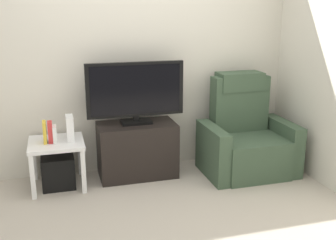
% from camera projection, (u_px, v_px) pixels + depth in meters
% --- Properties ---
extents(ground_plane, '(6.40, 6.40, 0.00)m').
position_uv_depth(ground_plane, '(152.00, 211.00, 3.71)').
color(ground_plane, '#B2A899').
extents(wall_back, '(6.40, 0.06, 2.60)m').
position_uv_depth(wall_back, '(125.00, 53.00, 4.41)').
color(wall_back, beige).
rests_on(wall_back, ground).
extents(tv_stand, '(0.82, 0.45, 0.59)m').
position_uv_depth(tv_stand, '(137.00, 150.00, 4.43)').
color(tv_stand, black).
rests_on(tv_stand, ground).
extents(television, '(1.03, 0.20, 0.65)m').
position_uv_depth(television, '(136.00, 91.00, 4.27)').
color(television, black).
rests_on(television, tv_stand).
extents(recliner_armchair, '(0.98, 0.78, 1.08)m').
position_uv_depth(recliner_armchair, '(246.00, 139.00, 4.54)').
color(recliner_armchair, '#384C38').
rests_on(recliner_armchair, ground).
extents(side_table, '(0.54, 0.54, 0.48)m').
position_uv_depth(side_table, '(57.00, 149.00, 4.13)').
color(side_table, white).
rests_on(side_table, ground).
extents(subwoofer_box, '(0.33, 0.33, 0.33)m').
position_uv_depth(subwoofer_box, '(58.00, 171.00, 4.19)').
color(subwoofer_box, black).
rests_on(subwoofer_box, ground).
extents(book_leftmost, '(0.03, 0.12, 0.22)m').
position_uv_depth(book_leftmost, '(45.00, 132.00, 4.03)').
color(book_leftmost, gold).
rests_on(book_leftmost, side_table).
extents(book_middle, '(0.04, 0.10, 0.22)m').
position_uv_depth(book_middle, '(50.00, 132.00, 4.04)').
color(book_middle, red).
rests_on(book_middle, side_table).
extents(book_rightmost, '(0.04, 0.13, 0.17)m').
position_uv_depth(book_rightmost, '(55.00, 134.00, 4.06)').
color(book_rightmost, white).
rests_on(book_rightmost, side_table).
extents(game_console, '(0.07, 0.20, 0.25)m').
position_uv_depth(game_console, '(70.00, 128.00, 4.12)').
color(game_console, white).
rests_on(game_console, side_table).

